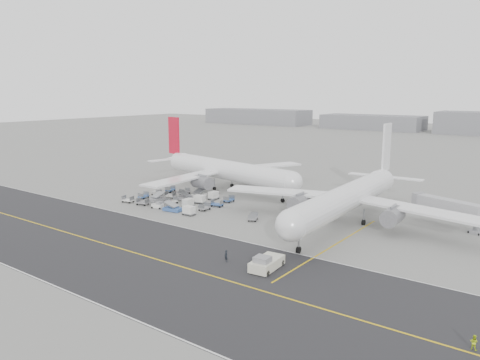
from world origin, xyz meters
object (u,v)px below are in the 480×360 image
Objects in this scene: ground_crew_b at (474,342)px; jet_bridge at (448,207)px; airliner_a at (224,170)px; pushback_tug at (266,263)px; ground_crew_a at (226,256)px; airliner_b at (349,197)px.

jet_bridge is at bearing -63.95° from ground_crew_b.
pushback_tug is at bearing -124.80° from airliner_a.
jet_bridge is 49.13m from ground_crew_b.
jet_bridge reaches higher than ground_crew_a.
jet_bridge is at bearing -81.15° from airliner_a.
pushback_tug is at bearing -1.14° from ground_crew_b.
airliner_b reaches higher than jet_bridge.
ground_crew_b is (36.81, -4.88, -0.13)m from ground_crew_a.
pushback_tug is 5.23× the size of ground_crew_b.
jet_bridge is at bearing 62.96° from pushback_tug.
airliner_b is 31.65m from pushback_tug.
pushback_tug is at bearing 26.18° from ground_crew_a.
airliner_b is 6.44× the size of pushback_tug.
pushback_tug is 7.01m from ground_crew_a.
jet_bridge is 9.10× the size of ground_crew_b.
ground_crew_b is at bearing -113.44° from airliner_a.
airliner_a is 60.64m from pushback_tug.
ground_crew_b is (30.34, -37.28, -4.69)m from airliner_b.
airliner_b reaches higher than pushback_tug.
airliner_a is 28.60× the size of ground_crew_a.
pushback_tug is (42.28, -43.23, -4.46)m from airliner_a.
pushback_tug is at bearing -91.41° from airliner_b.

